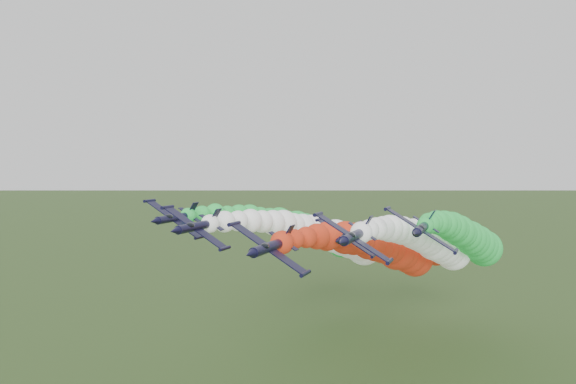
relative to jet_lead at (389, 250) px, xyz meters
name	(u,v)px	position (x,y,z in m)	size (l,w,h in m)	color
jet_lead	(389,250)	(0.00, 0.00, 0.00)	(16.33, 91.65, 21.36)	black
jet_inner_left	(338,238)	(-14.48, 10.24, 0.55)	(16.82, 92.14, 21.85)	black
jet_inner_right	(434,244)	(8.91, 7.05, 0.82)	(16.23, 91.55, 21.27)	black
jet_outer_left	(315,232)	(-22.89, 17.48, 0.95)	(16.67, 91.99, 21.70)	black
jet_outer_right	(471,240)	(16.35, 17.78, 0.79)	(16.63, 91.95, 21.67)	black
jet_trail	(418,243)	(2.61, 28.04, -2.08)	(16.12, 91.44, 21.16)	black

